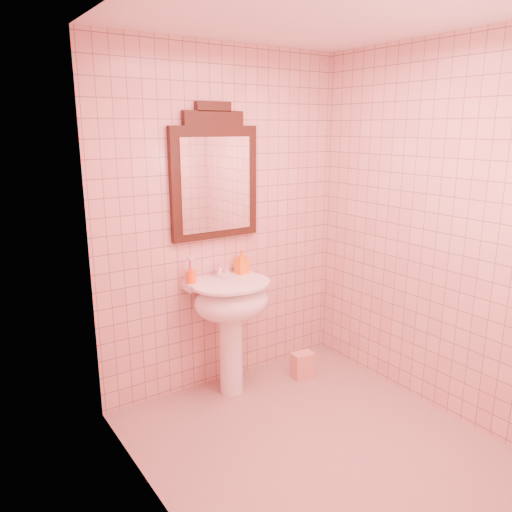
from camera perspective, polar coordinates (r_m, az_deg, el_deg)
floor at (r=3.35m, az=7.04°, el=-20.78°), size 2.20×2.20×0.00m
back_wall at (r=3.70m, az=-3.62°, el=3.86°), size 2.00×0.02×2.50m
pedestal_sink at (r=3.62m, az=-2.87°, el=-6.04°), size 0.58×0.58×0.86m
faucet at (r=3.65m, az=-4.03°, el=-1.61°), size 0.04×0.16×0.11m
mirror at (r=3.58m, az=-4.75°, el=8.99°), size 0.68×0.06×0.95m
toothbrush_cup at (r=3.55m, az=-7.44°, el=-2.32°), size 0.07×0.07×0.17m
soap_dispenser at (r=3.73m, az=-1.69°, el=-0.67°), size 0.09×0.09×0.18m
towel at (r=4.06m, az=5.33°, el=-12.29°), size 0.18×0.13×0.20m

